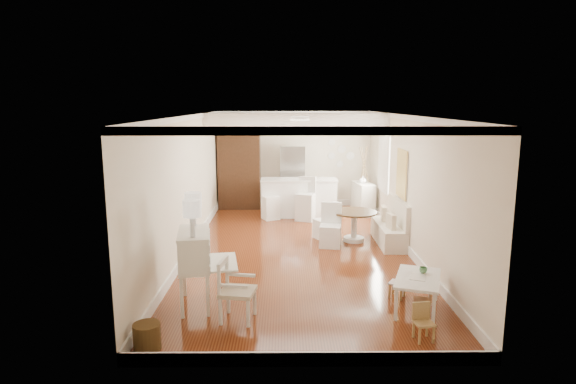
{
  "coord_description": "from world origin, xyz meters",
  "views": [
    {
      "loc": [
        -0.29,
        -9.66,
        3.05
      ],
      "look_at": [
        -0.22,
        0.3,
        1.19
      ],
      "focal_mm": 30.0,
      "sensor_mm": 36.0,
      "label": 1
    }
  ],
  "objects_px": {
    "kids_chair_a": "(422,300)",
    "fridge": "(305,178)",
    "wicker_basket": "(147,337)",
    "breakfast_counter": "(299,198)",
    "kids_chair_b": "(397,282)",
    "bar_stool_left": "(271,201)",
    "pantry_cabinet": "(239,169)",
    "gustavian_armchair": "(238,290)",
    "slip_chair_far": "(325,220)",
    "bar_stool_right": "(305,199)",
    "kids_table": "(417,294)",
    "sideboard": "(363,199)",
    "dining_table": "(354,226)",
    "kids_chair_c": "(424,322)",
    "slip_chair_near": "(331,225)",
    "secretary_bureau": "(195,269)"
  },
  "relations": [
    {
      "from": "wicker_basket",
      "to": "breakfast_counter",
      "type": "bearing_deg",
      "value": 73.57
    },
    {
      "from": "bar_stool_left",
      "to": "fridge",
      "type": "bearing_deg",
      "value": 30.79
    },
    {
      "from": "gustavian_armchair",
      "to": "sideboard",
      "type": "xyz_separation_m",
      "value": [
        2.84,
        6.57,
        -0.0
      ]
    },
    {
      "from": "wicker_basket",
      "to": "dining_table",
      "type": "relative_size",
      "value": 0.34
    },
    {
      "from": "wicker_basket",
      "to": "bar_stool_left",
      "type": "distance_m",
      "value": 6.99
    },
    {
      "from": "slip_chair_near",
      "to": "slip_chair_far",
      "type": "xyz_separation_m",
      "value": [
        -0.06,
        0.61,
        -0.03
      ]
    },
    {
      "from": "kids_table",
      "to": "pantry_cabinet",
      "type": "relative_size",
      "value": 0.45
    },
    {
      "from": "kids_chair_a",
      "to": "pantry_cabinet",
      "type": "height_order",
      "value": "pantry_cabinet"
    },
    {
      "from": "breakfast_counter",
      "to": "sideboard",
      "type": "xyz_separation_m",
      "value": [
        1.78,
        0.22,
        -0.08
      ]
    },
    {
      "from": "kids_chair_b",
      "to": "dining_table",
      "type": "height_order",
      "value": "dining_table"
    },
    {
      "from": "bar_stool_left",
      "to": "kids_table",
      "type": "bearing_deg",
      "value": -91.99
    },
    {
      "from": "fridge",
      "to": "slip_chair_far",
      "type": "bearing_deg",
      "value": -84.18
    },
    {
      "from": "slip_chair_near",
      "to": "breakfast_counter",
      "type": "height_order",
      "value": "breakfast_counter"
    },
    {
      "from": "kids_chair_c",
      "to": "sideboard",
      "type": "bearing_deg",
      "value": 78.18
    },
    {
      "from": "dining_table",
      "to": "gustavian_armchair",
      "type": "bearing_deg",
      "value": -119.31
    },
    {
      "from": "gustavian_armchair",
      "to": "kids_table",
      "type": "relative_size",
      "value": 0.86
    },
    {
      "from": "gustavian_armchair",
      "to": "bar_stool_right",
      "type": "relative_size",
      "value": 0.78
    },
    {
      "from": "wicker_basket",
      "to": "bar_stool_right",
      "type": "bearing_deg",
      "value": 71.37
    },
    {
      "from": "kids_chair_a",
      "to": "kids_chair_b",
      "type": "height_order",
      "value": "kids_chair_a"
    },
    {
      "from": "kids_chair_a",
      "to": "fridge",
      "type": "xyz_separation_m",
      "value": [
        -1.39,
        7.31,
        0.65
      ]
    },
    {
      "from": "gustavian_armchair",
      "to": "slip_chair_far",
      "type": "height_order",
      "value": "gustavian_armchair"
    },
    {
      "from": "kids_chair_c",
      "to": "fridge",
      "type": "xyz_separation_m",
      "value": [
        -1.21,
        8.02,
        0.65
      ]
    },
    {
      "from": "gustavian_armchair",
      "to": "kids_chair_a",
      "type": "xyz_separation_m",
      "value": [
        2.65,
        0.09,
        -0.19
      ]
    },
    {
      "from": "kids_chair_a",
      "to": "slip_chair_far",
      "type": "height_order",
      "value": "slip_chair_far"
    },
    {
      "from": "secretary_bureau",
      "to": "wicker_basket",
      "type": "relative_size",
      "value": 3.44
    },
    {
      "from": "gustavian_armchair",
      "to": "bar_stool_right",
      "type": "height_order",
      "value": "bar_stool_right"
    },
    {
      "from": "kids_chair_a",
      "to": "sideboard",
      "type": "bearing_deg",
      "value": -169.52
    },
    {
      "from": "gustavian_armchair",
      "to": "bar_stool_left",
      "type": "distance_m",
      "value": 6.03
    },
    {
      "from": "slip_chair_near",
      "to": "pantry_cabinet",
      "type": "distance_m",
      "value": 4.56
    },
    {
      "from": "kids_chair_c",
      "to": "kids_table",
      "type": "bearing_deg",
      "value": 70.93
    },
    {
      "from": "wicker_basket",
      "to": "kids_table",
      "type": "relative_size",
      "value": 0.33
    },
    {
      "from": "kids_chair_c",
      "to": "fridge",
      "type": "relative_size",
      "value": 0.28
    },
    {
      "from": "secretary_bureau",
      "to": "slip_chair_near",
      "type": "relative_size",
      "value": 1.26
    },
    {
      "from": "dining_table",
      "to": "kids_chair_c",
      "type": "bearing_deg",
      "value": -86.78
    },
    {
      "from": "bar_stool_left",
      "to": "kids_chair_a",
      "type": "bearing_deg",
      "value": -92.63
    },
    {
      "from": "wicker_basket",
      "to": "breakfast_counter",
      "type": "xyz_separation_m",
      "value": [
        2.12,
        7.18,
        0.34
      ]
    },
    {
      "from": "dining_table",
      "to": "bar_stool_left",
      "type": "bearing_deg",
      "value": 132.67
    },
    {
      "from": "breakfast_counter",
      "to": "bar_stool_left",
      "type": "height_order",
      "value": "breakfast_counter"
    },
    {
      "from": "kids_table",
      "to": "bar_stool_left",
      "type": "xyz_separation_m",
      "value": [
        -2.34,
        5.71,
        0.23
      ]
    },
    {
      "from": "pantry_cabinet",
      "to": "fridge",
      "type": "distance_m",
      "value": 1.92
    },
    {
      "from": "breakfast_counter",
      "to": "sideboard",
      "type": "bearing_deg",
      "value": 7.21
    },
    {
      "from": "bar_stool_left",
      "to": "bar_stool_right",
      "type": "height_order",
      "value": "bar_stool_right"
    },
    {
      "from": "gustavian_armchair",
      "to": "slip_chair_far",
      "type": "relative_size",
      "value": 1.01
    },
    {
      "from": "gustavian_armchair",
      "to": "kids_chair_b",
      "type": "height_order",
      "value": "gustavian_armchair"
    },
    {
      "from": "slip_chair_far",
      "to": "bar_stool_left",
      "type": "relative_size",
      "value": 0.89
    },
    {
      "from": "kids_chair_a",
      "to": "slip_chair_near",
      "type": "relative_size",
      "value": 0.54
    },
    {
      "from": "kids_table",
      "to": "breakfast_counter",
      "type": "distance_m",
      "value": 6.25
    },
    {
      "from": "bar_stool_left",
      "to": "pantry_cabinet",
      "type": "bearing_deg",
      "value": 99.39
    },
    {
      "from": "kids_chair_b",
      "to": "dining_table",
      "type": "relative_size",
      "value": 0.5
    },
    {
      "from": "fridge",
      "to": "wicker_basket",
      "type": "bearing_deg",
      "value": -105.72
    }
  ]
}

